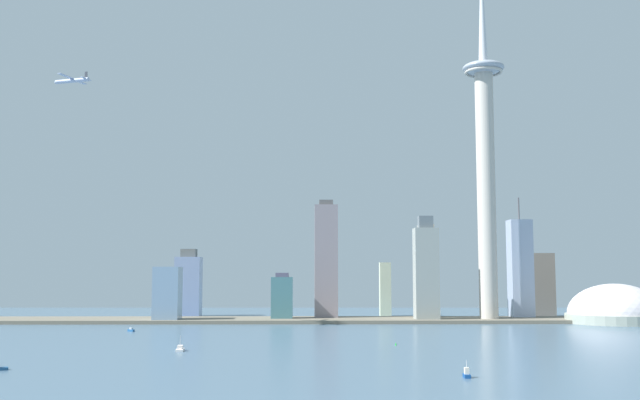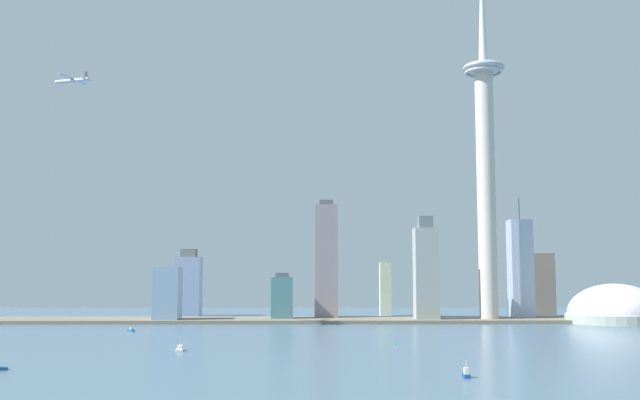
{
  "view_description": "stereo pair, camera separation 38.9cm",
  "coord_description": "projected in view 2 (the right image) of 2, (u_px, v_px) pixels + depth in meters",
  "views": [
    {
      "loc": [
        48.03,
        -232.58,
        45.74
      ],
      "look_at": [
        57.72,
        462.18,
        116.67
      ],
      "focal_mm": 40.88,
      "sensor_mm": 36.0,
      "label": 1
    },
    {
      "loc": [
        48.42,
        -232.59,
        45.74
      ],
      "look_at": [
        57.72,
        462.18,
        116.67
      ],
      "focal_mm": 40.88,
      "sensor_mm": 36.0,
      "label": 2
    }
  ],
  "objects": [
    {
      "name": "waterfront_pier",
      "position": [
        260.0,
        320.0,
        702.19
      ],
      "size": [
        953.41,
        71.99,
        3.29
      ],
      "primitive_type": "cube",
      "color": "#716A5A",
      "rests_on": "ground"
    },
    {
      "name": "observation_tower",
      "position": [
        485.0,
        150.0,
        714.97
      ],
      "size": [
        40.93,
        40.93,
        375.18
      ],
      "color": "beige",
      "rests_on": "ground"
    },
    {
      "name": "stadium_dome",
      "position": [
        616.0,
        315.0,
        681.63
      ],
      "size": [
        91.43,
        91.43,
        56.52
      ],
      "color": "#97A093",
      "rests_on": "ground"
    },
    {
      "name": "skyscraper_0",
      "position": [
        426.0,
        273.0,
        698.35
      ],
      "size": [
        22.67,
        20.81,
        101.66
      ],
      "color": "#929994",
      "rests_on": "ground"
    },
    {
      "name": "skyscraper_1",
      "position": [
        520.0,
        270.0,
        732.82
      ],
      "size": [
        21.91,
        20.75,
        123.36
      ],
      "color": "#9FAECA",
      "rests_on": "ground"
    },
    {
      "name": "skyscraper_3",
      "position": [
        188.0,
        285.0,
        798.21
      ],
      "size": [
        27.48,
        24.26,
        73.34
      ],
      "color": "#8598C0",
      "rests_on": "ground"
    },
    {
      "name": "skyscraper_4",
      "position": [
        282.0,
        298.0,
        707.6
      ],
      "size": [
        20.77,
        19.77,
        47.08
      ],
      "color": "#45757D",
      "rests_on": "ground"
    },
    {
      "name": "skyscraper_5",
      "position": [
        385.0,
        289.0,
        803.24
      ],
      "size": [
        12.19,
        12.4,
        58.63
      ],
      "color": "beige",
      "rests_on": "ground"
    },
    {
      "name": "skyscraper_6",
      "position": [
        426.0,
        272.0,
        730.05
      ],
      "size": [
        13.73,
        23.6,
        95.46
      ],
      "color": "#B8AB95",
      "rests_on": "ground"
    },
    {
      "name": "skyscraper_7",
      "position": [
        326.0,
        261.0,
        729.02
      ],
      "size": [
        23.1,
        23.1,
        120.08
      ],
      "color": "gray",
      "rests_on": "ground"
    },
    {
      "name": "skyscraper_8",
      "position": [
        541.0,
        285.0,
        799.72
      ],
      "size": [
        24.01,
        24.36,
        68.68
      ],
      "color": "slate",
      "rests_on": "ground"
    },
    {
      "name": "skyscraper_9",
      "position": [
        167.0,
        295.0,
        689.41
      ],
      "size": [
        24.09,
        25.66,
        52.68
      ],
      "color": "#7E9AB5",
      "rests_on": "ground"
    },
    {
      "name": "boat_1",
      "position": [
        180.0,
        349.0,
        434.88
      ],
      "size": [
        5.24,
        12.22,
        8.92
      ],
      "rotation": [
        0.0,
        0.0,
        1.64
      ],
      "color": "white",
      "rests_on": "ground"
    },
    {
      "name": "boat_2",
      "position": [
        466.0,
        374.0,
        322.99
      ],
      "size": [
        2.94,
        6.91,
        7.6
      ],
      "rotation": [
        0.0,
        0.0,
        4.67
      ],
      "color": "navy",
      "rests_on": "ground"
    },
    {
      "name": "boat_4",
      "position": [
        131.0,
        330.0,
        583.51
      ],
      "size": [
        6.63,
        6.04,
        3.17
      ],
      "rotation": [
        0.0,
        0.0,
        5.58
      ],
      "color": "#1E4F84",
      "rests_on": "ground"
    },
    {
      "name": "channel_buoy_2",
      "position": [
        396.0,
        344.0,
        470.13
      ],
      "size": [
        1.22,
        1.22,
        1.89
      ],
      "primitive_type": "cone",
      "color": "green",
      "rests_on": "ground"
    },
    {
      "name": "airplane",
      "position": [
        72.0,
        80.0,
        629.65
      ],
      "size": [
        33.07,
        36.21,
        8.58
      ],
      "rotation": [
        0.0,
        0.0,
        2.83
      ],
      "color": "#A5B1D2"
    }
  ]
}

